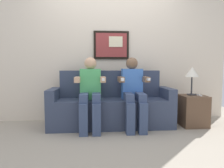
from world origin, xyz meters
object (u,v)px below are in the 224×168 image
Objects in this scene: side_table_right at (192,110)px; spare_remote_on_table at (199,95)px; person_on_right at (133,90)px; table_lamp at (192,73)px; person_on_left at (90,90)px; couch at (111,107)px.

side_table_right is 0.27m from spare_remote_on_table.
person_on_right is at bearing -178.66° from spare_remote_on_table.
person_on_right reaches higher than table_lamp.
person_on_left is 1.00× the size of person_on_right.
person_on_right is 2.22× the size of side_table_right.
person_on_left reaches higher than couch.
person_on_left is 1.70m from side_table_right.
couch is 1.76× the size of person_on_left.
person_on_right is (0.66, -0.00, 0.00)m from person_on_left.
couch is 3.91× the size of side_table_right.
couch is 0.47m from person_on_right.
couch is 4.25× the size of table_lamp.
person_on_left is (-0.33, -0.17, 0.29)m from couch.
person_on_right is 2.41× the size of table_lamp.
spare_remote_on_table is (1.08, 0.03, -0.10)m from person_on_right.
person_on_left is 0.66m from person_on_right.
person_on_left reaches higher than table_lamp.
side_table_right is 3.85× the size of spare_remote_on_table.
side_table_right is 0.61m from table_lamp.
person_on_left is 2.41× the size of table_lamp.
spare_remote_on_table is (1.41, -0.14, 0.20)m from couch.
person_on_right is at bearing -176.48° from side_table_right.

